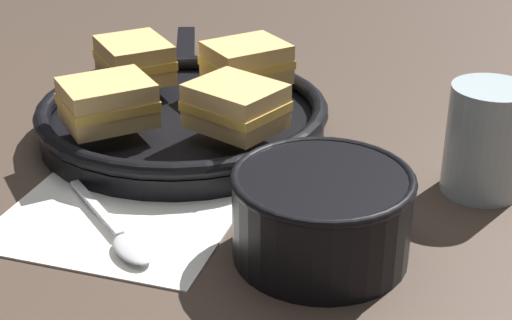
{
  "coord_description": "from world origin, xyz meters",
  "views": [
    {
      "loc": [
        0.27,
        -0.61,
        0.37
      ],
      "look_at": [
        0.03,
        0.0,
        0.04
      ],
      "focal_mm": 55.0,
      "sensor_mm": 36.0,
      "label": 1
    }
  ],
  "objects": [
    {
      "name": "napkin",
      "position": [
        -0.07,
        -0.08,
        0.0
      ],
      "size": [
        0.22,
        0.19,
        0.0
      ],
      "color": "white",
      "rests_on": "ground_plane"
    },
    {
      "name": "sandwich_far_left",
      "position": [
        -0.18,
        0.16,
        0.06
      ],
      "size": [
        0.12,
        0.12,
        0.05
      ],
      "rotation": [
        0.0,
        0.0,
        10.26
      ],
      "color": "#DBB26B",
      "rests_on": "skillet"
    },
    {
      "name": "sandwich_far_right",
      "position": [
        -0.14,
        0.03,
        0.06
      ],
      "size": [
        0.12,
        0.12,
        0.05
      ],
      "rotation": [
        0.0,
        0.0,
        11.85
      ],
      "color": "#DBB26B",
      "rests_on": "skillet"
    },
    {
      "name": "drinking_glass",
      "position": [
        0.23,
        0.1,
        0.05
      ],
      "size": [
        0.08,
        0.08,
        0.11
      ],
      "color": "silver",
      "rests_on": "ground_plane"
    },
    {
      "name": "ground_plane",
      "position": [
        0.0,
        0.0,
        0.0
      ],
      "size": [
        4.0,
        4.0,
        0.0
      ],
      "primitive_type": "plane",
      "color": "#47382D"
    },
    {
      "name": "sandwich_near_right",
      "position": [
        -0.05,
        0.19,
        0.06
      ],
      "size": [
        0.11,
        0.12,
        0.05
      ],
      "rotation": [
        0.0,
        0.0,
        8.75
      ],
      "color": "#DBB26B",
      "rests_on": "skillet"
    },
    {
      "name": "soup_bowl",
      "position": [
        0.12,
        -0.07,
        0.04
      ],
      "size": [
        0.15,
        0.15,
        0.08
      ],
      "color": "black",
      "rests_on": "ground_plane"
    },
    {
      "name": "spoon",
      "position": [
        -0.05,
        -0.11,
        0.01
      ],
      "size": [
        0.14,
        0.12,
        0.01
      ],
      "rotation": [
        0.0,
        0.0,
        -0.65
      ],
      "color": "silver",
      "rests_on": "napkin"
    },
    {
      "name": "sandwich_near_left",
      "position": [
        -0.01,
        0.07,
        0.06
      ],
      "size": [
        0.11,
        0.1,
        0.05
      ],
      "rotation": [
        0.0,
        0.0,
        7.53
      ],
      "color": "#DBB26B",
      "rests_on": "skillet"
    },
    {
      "name": "skillet",
      "position": [
        -0.1,
        0.11,
        0.02
      ],
      "size": [
        0.32,
        0.44,
        0.04
      ],
      "color": "black",
      "rests_on": "ground_plane"
    }
  ]
}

